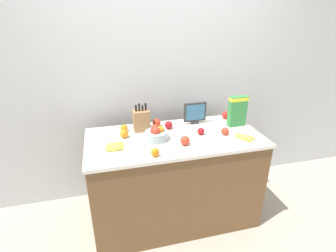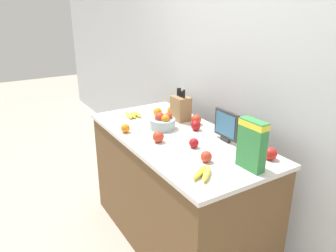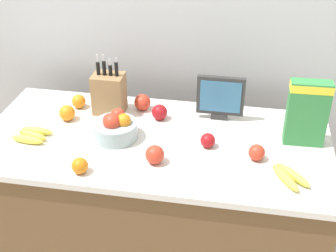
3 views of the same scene
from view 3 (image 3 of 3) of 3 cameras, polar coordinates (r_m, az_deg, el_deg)
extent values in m
cube|color=silver|center=(2.50, 1.00, 13.14)|extent=(9.00, 0.06, 2.60)
cube|color=brown|center=(2.42, -1.53, -11.10)|extent=(1.56, 0.74, 0.89)
cube|color=silver|center=(2.14, -1.70, -1.93)|extent=(1.59, 0.77, 0.03)
cube|color=#937047|center=(2.32, -7.20, 3.94)|extent=(0.15, 0.12, 0.20)
cylinder|color=black|center=(2.28, -8.52, 6.96)|extent=(0.02, 0.02, 0.06)
cube|color=silver|center=(2.26, -8.62, 8.15)|extent=(0.01, 0.00, 0.04)
cylinder|color=black|center=(2.27, -7.79, 7.01)|extent=(0.02, 0.02, 0.07)
cube|color=silver|center=(2.25, -7.89, 8.23)|extent=(0.01, 0.00, 0.03)
cylinder|color=black|center=(2.26, -7.04, 6.75)|extent=(0.02, 0.02, 0.05)
cube|color=silver|center=(2.24, -7.11, 7.75)|extent=(0.01, 0.00, 0.03)
cylinder|color=black|center=(2.25, -6.31, 6.90)|extent=(0.02, 0.02, 0.07)
cube|color=silver|center=(2.23, -6.38, 8.02)|extent=(0.01, 0.00, 0.03)
cube|color=#2D2D2D|center=(2.29, 6.27, 1.21)|extent=(0.08, 0.03, 0.03)
cube|color=#2D2D2D|center=(2.24, 6.43, 3.69)|extent=(0.23, 0.02, 0.19)
cube|color=#33668C|center=(2.23, 6.40, 3.53)|extent=(0.19, 0.00, 0.16)
cube|color=#338442|center=(2.11, 16.59, 1.49)|extent=(0.18, 0.07, 0.30)
cube|color=yellow|center=(2.06, 17.11, 4.55)|extent=(0.18, 0.07, 0.04)
cylinder|color=#99B2B7|center=(2.13, -6.45, -0.52)|extent=(0.20, 0.20, 0.08)
sphere|color=orange|center=(2.10, -5.44, 0.62)|extent=(0.07, 0.07, 0.07)
sphere|color=red|center=(2.15, -6.11, 1.33)|extent=(0.07, 0.07, 0.07)
sphere|color=red|center=(2.11, -7.07, 0.64)|extent=(0.07, 0.07, 0.07)
sphere|color=red|center=(2.09, -6.86, 0.49)|extent=(0.08, 0.08, 0.08)
ellipsoid|color=yellow|center=(2.18, -16.78, -1.59)|extent=(0.16, 0.05, 0.04)
ellipsoid|color=yellow|center=(2.21, -16.23, -1.07)|extent=(0.16, 0.07, 0.04)
ellipsoid|color=yellow|center=(2.24, -15.69, -0.56)|extent=(0.15, 0.04, 0.04)
ellipsoid|color=yellow|center=(1.92, 14.09, -6.13)|extent=(0.12, 0.17, 0.04)
ellipsoid|color=yellow|center=(1.94, 14.98, -5.78)|extent=(0.15, 0.16, 0.04)
sphere|color=red|center=(2.01, 10.76, -3.19)|extent=(0.07, 0.07, 0.07)
sphere|color=#A31419|center=(2.26, -1.04, 1.70)|extent=(0.08, 0.08, 0.08)
sphere|color=red|center=(2.33, 15.39, 1.49)|extent=(0.08, 0.08, 0.08)
sphere|color=#A31419|center=(2.07, 4.87, -1.76)|extent=(0.07, 0.07, 0.07)
sphere|color=red|center=(1.96, -1.62, -3.51)|extent=(0.08, 0.08, 0.08)
sphere|color=red|center=(2.35, -3.14, 2.92)|extent=(0.08, 0.08, 0.08)
sphere|color=orange|center=(2.41, -10.83, 2.97)|extent=(0.07, 0.07, 0.07)
sphere|color=orange|center=(2.31, -12.20, 1.56)|extent=(0.08, 0.08, 0.08)
sphere|color=orange|center=(1.94, -10.70, -4.78)|extent=(0.07, 0.07, 0.07)
camera|label=1|loc=(1.03, -93.73, -8.98)|focal=28.00mm
camera|label=2|loc=(1.61, 77.95, -2.53)|focal=35.00mm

